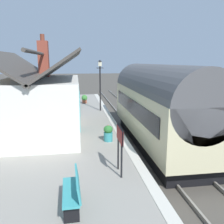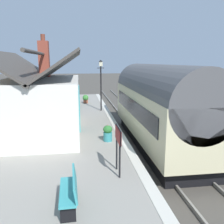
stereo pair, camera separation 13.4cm
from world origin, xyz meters
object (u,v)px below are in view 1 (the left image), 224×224
planter_corner_building (42,104)px  station_sign_board (120,139)px  station_building (42,103)px  bench_mid_platform (73,190)px  planter_under_sign (108,133)px  planter_edge_far (84,99)px  lamp_post_platform (100,76)px  bench_platform_end (76,100)px  train (158,105)px

planter_corner_building → station_sign_board: size_ratio=0.48×
station_building → planter_corner_building: (6.20, 0.91, -1.10)m
bench_mid_platform → station_sign_board: (1.67, -1.48, 0.71)m
station_building → planter_under_sign: station_building is taller
station_building → planter_under_sign: bearing=-121.9°
planter_edge_far → lamp_post_platform: lamp_post_platform is taller
bench_platform_end → planter_edge_far: (1.11, -0.75, -0.09)m
bench_mid_platform → bench_platform_end: 14.18m
lamp_post_platform → station_sign_board: size_ratio=2.37×
train → bench_platform_end: train is taller
train → station_sign_board: bearing=148.4°
planter_corner_building → lamp_post_platform: size_ratio=0.20×
planter_edge_far → lamp_post_platform: 4.18m
station_building → planter_corner_building: station_building is taller
planter_corner_building → station_sign_board: station_sign_board is taller
lamp_post_platform → station_sign_board: 10.33m
station_building → planter_under_sign: 3.88m
station_building → station_sign_board: bearing=-149.3°
station_building → bench_mid_platform: (-6.90, -1.62, -1.03)m
bench_mid_platform → station_building: bearing=13.3°
planter_edge_far → bench_platform_end: bearing=145.8°
planter_corner_building → lamp_post_platform: bearing=-105.2°
train → planter_under_sign: size_ratio=12.43×
train → bench_mid_platform: 7.75m
planter_under_sign → planter_edge_far: bearing=4.0°
station_building → lamp_post_platform: size_ratio=1.88×
bench_mid_platform → planter_edge_far: bearing=-3.0°
station_sign_board → planter_under_sign: bearing=-0.9°
planter_edge_far → station_sign_board: (-13.61, -0.67, 0.80)m
station_sign_board → station_building: bearing=30.7°
train → station_building: bearing=84.8°
bench_mid_platform → planter_under_sign: bearing=-17.2°
planter_corner_building → planter_under_sign: bearing=-153.5°
bench_platform_end → station_sign_board: 12.60m
bench_platform_end → lamp_post_platform: 3.60m
train → bench_platform_end: (7.82, 4.30, -0.88)m
bench_mid_platform → station_sign_board: station_sign_board is taller
bench_mid_platform → planter_edge_far: 15.30m
lamp_post_platform → station_sign_board: bearing=177.8°
lamp_post_platform → planter_under_sign: bearing=177.2°
bench_platform_end → planter_corner_building: size_ratio=1.87×
train → bench_platform_end: 8.97m
bench_mid_platform → planter_edge_far: bench_mid_platform is taller
station_sign_board → train: bearing=-31.6°
bench_mid_platform → planter_under_sign: (4.93, -1.53, -0.09)m
station_building → station_sign_board: station_building is taller
train → bench_mid_platform: size_ratio=6.95×
bench_mid_platform → lamp_post_platform: size_ratio=0.38×
planter_under_sign → lamp_post_platform: (6.96, -0.34, 2.21)m
station_building → planter_corner_building: bearing=8.4°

